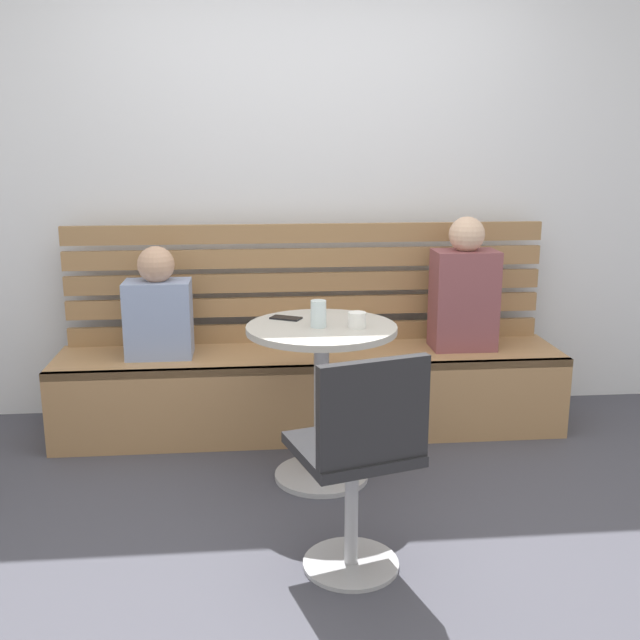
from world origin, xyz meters
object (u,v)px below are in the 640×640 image
at_px(white_chair, 360,457).
at_px(cup_glass_tall, 318,314).
at_px(cafe_table, 321,373).
at_px(person_adult, 464,291).
at_px(cup_ceramic_white, 357,320).
at_px(phone_on_table, 286,318).
at_px(person_child_left, 158,309).
at_px(booth_bench, 311,391).

xyz_separation_m(white_chair, cup_glass_tall, (-0.07, 0.79, 0.34)).
relative_size(cafe_table, person_adult, 1.03).
relative_size(cup_ceramic_white, phone_on_table, 0.57).
bearing_deg(cup_glass_tall, person_child_left, 140.99).
height_order(person_child_left, cup_ceramic_white, person_child_left).
bearing_deg(cup_glass_tall, person_adult, 37.03).
bearing_deg(cup_glass_tall, booth_bench, 88.52).
xyz_separation_m(person_adult, person_child_left, (-1.63, -0.01, -0.07)).
bearing_deg(white_chair, person_adult, 61.51).
xyz_separation_m(booth_bench, phone_on_table, (-0.15, -0.46, 0.52)).
bearing_deg(person_child_left, phone_on_table, -35.99).
height_order(white_chair, person_adult, person_adult).
xyz_separation_m(person_child_left, cup_ceramic_white, (0.95, -0.66, 0.08)).
relative_size(cafe_table, cup_glass_tall, 6.17).
distance_m(cafe_table, person_adult, 1.06).
relative_size(person_adult, cup_glass_tall, 5.99).
bearing_deg(booth_bench, person_adult, 0.99).
xyz_separation_m(cafe_table, person_child_left, (-0.79, 0.61, 0.18)).
distance_m(cafe_table, cup_glass_tall, 0.28).
height_order(booth_bench, person_adult, person_adult).
distance_m(cup_glass_tall, phone_on_table, 0.22).
xyz_separation_m(person_child_left, phone_on_table, (0.64, -0.47, 0.05)).
bearing_deg(cup_ceramic_white, white_chair, -97.22).
bearing_deg(person_adult, white_chair, -118.49).
distance_m(booth_bench, cafe_table, 0.67).
bearing_deg(phone_on_table, person_child_left, 81.22).
xyz_separation_m(person_child_left, cup_glass_tall, (0.78, -0.63, 0.11)).
bearing_deg(phone_on_table, cafe_table, -105.93).
bearing_deg(white_chair, booth_bench, 92.30).
xyz_separation_m(cafe_table, cup_glass_tall, (-0.01, -0.02, 0.28)).
xyz_separation_m(booth_bench, person_adult, (0.83, 0.01, 0.54)).
distance_m(white_chair, person_adult, 1.65).
xyz_separation_m(cafe_table, cup_ceramic_white, (0.16, -0.05, 0.26)).
relative_size(cafe_table, white_chair, 0.87).
height_order(person_adult, person_child_left, person_adult).
height_order(white_chair, cup_glass_tall, cup_glass_tall).
height_order(white_chair, person_child_left, person_child_left).
xyz_separation_m(white_chair, phone_on_table, (-0.21, 0.95, 0.28)).
bearing_deg(person_adult, cafe_table, -143.54).
bearing_deg(booth_bench, cafe_table, -90.21).
distance_m(cafe_table, white_chair, 0.82).
bearing_deg(person_child_left, person_adult, 0.28).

